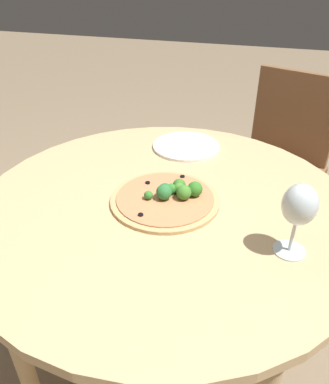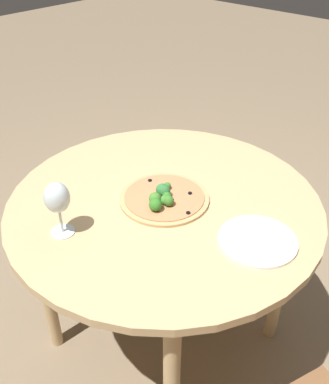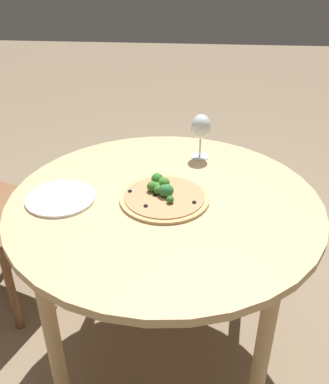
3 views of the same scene
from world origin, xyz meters
TOP-DOWN VIEW (x-y plane):
  - ground_plane at (0.00, 0.00)m, footprint 12.00×12.00m
  - dining_table at (0.00, 0.00)m, footprint 1.06×1.06m
  - pizza at (-0.00, 0.01)m, footprint 0.30×0.30m
  - wine_glass at (0.11, 0.33)m, footprint 0.08×0.08m
  - plate_near at (-0.35, -0.03)m, footprint 0.23×0.23m

SIDE VIEW (x-z plane):
  - ground_plane at x=0.00m, z-range 0.00..0.00m
  - dining_table at x=0.00m, z-range 0.29..1.03m
  - plate_near at x=-0.35m, z-range 0.75..0.76m
  - pizza at x=0.00m, z-range 0.73..0.79m
  - wine_glass at x=0.11m, z-range 0.78..0.96m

